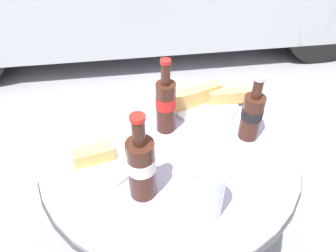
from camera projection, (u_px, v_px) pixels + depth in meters
name	position (u px, v px, depth m)	size (l,w,h in m)	color
bistro_table	(170.00, 184.00, 1.10)	(0.78, 0.78, 0.76)	#333333
cola_bottle_left	(141.00, 166.00, 0.79)	(0.07, 0.07, 0.26)	#3D1E14
cola_bottle_right	(252.00, 114.00, 0.97)	(0.06, 0.06, 0.22)	#3D1E14
cola_bottle_center	(165.00, 104.00, 0.99)	(0.06, 0.06, 0.25)	#3D1E14
drinking_glass	(208.00, 194.00, 0.77)	(0.08, 0.08, 0.15)	silver
lunch_plate_near	(95.00, 158.00, 0.93)	(0.24, 0.24, 0.06)	white
lunch_plate_far	(202.00, 100.00, 1.12)	(0.32, 0.23, 0.07)	white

